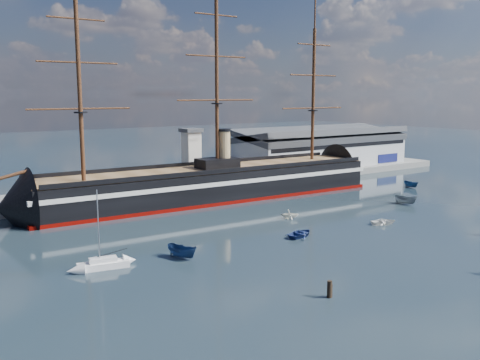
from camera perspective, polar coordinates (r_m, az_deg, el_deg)
ground at (r=117.31m, az=1.72°, el=-3.68°), size 600.00×600.00×0.00m
quay at (r=152.02m, az=-3.43°, el=-0.73°), size 180.00×18.00×2.00m
warehouse at (r=183.50m, az=8.73°, el=3.39°), size 63.00×21.00×11.60m
quay_tower at (r=144.53m, az=-5.20°, el=2.64°), size 5.00×5.00×15.00m
warship at (r=132.30m, az=-3.78°, el=-0.44°), size 113.16×19.49×53.94m
sailboat at (r=84.02m, az=-14.39°, el=-8.63°), size 7.87×3.65×12.14m
motorboat_a at (r=87.10m, az=-6.18°, el=-8.29°), size 7.23×4.60×2.71m
motorboat_b at (r=99.85m, az=6.50°, el=-6.02°), size 2.45×3.99×1.74m
motorboat_c at (r=134.01m, az=17.23°, el=-2.47°), size 6.93×3.86×2.62m
motorboat_d at (r=113.68m, az=5.29°, el=-4.13°), size 5.32×6.51×2.21m
motorboat_e at (r=112.33m, az=15.09°, el=-4.57°), size 2.31×3.53×1.53m
motorboat_f at (r=158.20m, az=17.76°, el=-0.77°), size 5.82×2.45×2.28m
piling_near_left at (r=71.64m, az=9.50°, el=-12.27°), size 0.64×0.64×2.98m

